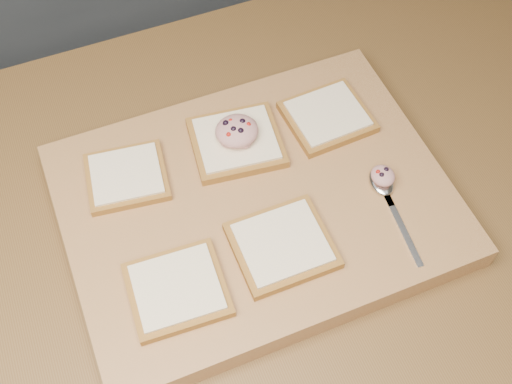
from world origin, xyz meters
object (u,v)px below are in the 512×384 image
cutting_board (256,204)px  spoon (384,189)px  tuna_salad_dollop (237,131)px  bread_far_center (236,142)px

cutting_board → spoon: bearing=-19.0°
tuna_salad_dollop → cutting_board: bearing=-95.3°
bread_far_center → tuna_salad_dollop: (0.00, 0.00, 0.02)m
cutting_board → bread_far_center: 0.10m
cutting_board → bread_far_center: size_ratio=3.75×
cutting_board → spoon: spoon is taller
cutting_board → spoon: (0.17, -0.06, 0.03)m
spoon → tuna_salad_dollop: bearing=136.5°
bread_far_center → spoon: size_ratio=0.87×
cutting_board → bread_far_center: (0.01, 0.10, 0.03)m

